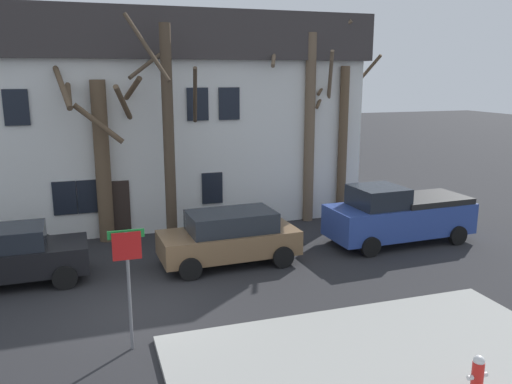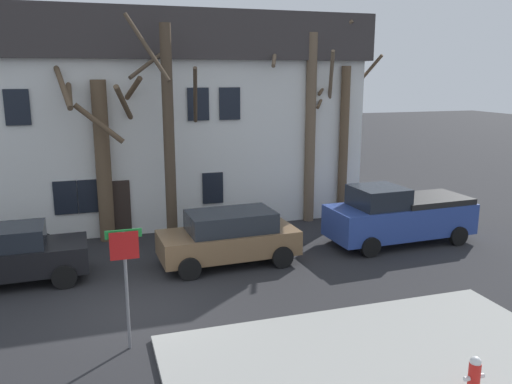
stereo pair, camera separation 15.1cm
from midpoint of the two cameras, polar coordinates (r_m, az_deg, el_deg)
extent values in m
plane|color=#262628|center=(14.00, -12.50, -12.42)|extent=(120.00, 120.00, 0.00)
cube|color=white|center=(24.04, -10.91, 6.11)|extent=(15.98, 8.98, 6.40)
cube|color=#383333|center=(23.93, -11.34, 15.89)|extent=(16.48, 9.48, 1.79)
cube|color=#2D231E|center=(19.80, -14.88, -1.82)|extent=(1.10, 0.12, 2.10)
cube|color=black|center=(19.69, -19.87, -0.59)|extent=(0.80, 0.08, 1.20)
cube|color=black|center=(19.67, -17.49, -0.43)|extent=(0.80, 0.08, 1.20)
cube|color=black|center=(20.16, -4.53, 0.44)|extent=(0.80, 0.08, 1.20)
cube|color=black|center=(19.35, -24.41, 8.42)|extent=(0.80, 0.08, 1.20)
cube|color=black|center=(19.62, -6.11, 9.51)|extent=(0.80, 0.08, 1.20)
cube|color=black|center=(19.90, -2.67, 9.61)|extent=(0.80, 0.08, 1.20)
cylinder|color=brown|center=(19.13, -16.13, 3.12)|extent=(0.53, 0.53, 5.70)
cylinder|color=brown|center=(19.35, -13.67, 9.98)|extent=(0.99, 2.10, 1.52)
cylinder|color=brown|center=(18.67, -13.96, 9.31)|extent=(0.78, 1.79, 1.36)
cylinder|color=brown|center=(18.87, -19.52, 10.29)|extent=(0.25, 2.00, 1.16)
cylinder|color=brown|center=(18.22, -16.52, 7.17)|extent=(1.61, 0.31, 1.40)
cylinder|color=brown|center=(18.64, -20.28, 11.22)|extent=(0.73, 2.47, 1.75)
cylinder|color=#4C3D2D|center=(18.22, -9.25, 5.90)|extent=(0.38, 0.38, 7.53)
cylinder|color=#4C3D2D|center=(18.11, -6.40, 10.38)|extent=(0.48, 1.96, 1.94)
cylinder|color=#4C3D2D|center=(18.67, -11.56, 13.46)|extent=(1.42, 1.26, 0.99)
cylinder|color=#4C3D2D|center=(17.47, -11.59, 15.23)|extent=(1.31, 1.52, 2.20)
cylinder|color=brown|center=(20.97, 6.15, 6.75)|extent=(0.41, 0.41, 7.44)
cylinder|color=brown|center=(20.90, 8.39, 12.06)|extent=(0.74, 1.56, 2.18)
cylinder|color=brown|center=(20.92, 2.38, 15.61)|extent=(1.25, 2.70, 1.65)
cylinder|color=brown|center=(21.26, 5.18, 14.98)|extent=(1.20, 0.65, 1.87)
cylinder|color=brown|center=(22.17, 5.29, 11.62)|extent=(2.77, 0.52, 1.56)
cylinder|color=brown|center=(21.92, 7.74, 15.73)|extent=(1.63, 1.90, 1.78)
cylinder|color=brown|center=(21.63, 9.74, 5.16)|extent=(0.37, 0.37, 6.20)
cylinder|color=brown|center=(21.70, 7.87, 11.74)|extent=(1.27, 1.31, 1.01)
cylinder|color=brown|center=(21.66, 7.58, 10.58)|extent=(1.26, 1.52, 1.12)
cylinder|color=brown|center=(22.31, 11.35, 11.66)|extent=(1.19, 1.85, 2.21)
cube|color=black|center=(16.54, -24.98, -6.72)|extent=(4.25, 1.82, 0.78)
cube|color=#1E232B|center=(16.34, -25.20, -4.47)|extent=(1.97, 1.57, 0.58)
cylinder|color=black|center=(15.73, -19.92, -8.69)|extent=(0.68, 0.23, 0.68)
cylinder|color=black|center=(17.37, -19.85, -6.66)|extent=(0.68, 0.23, 0.68)
cube|color=brown|center=(16.56, -2.77, -5.51)|extent=(4.39, 1.99, 0.76)
cube|color=#1E232B|center=(16.38, -2.51, -3.19)|extent=(2.74, 1.70, 0.62)
cylinder|color=black|center=(15.50, -7.00, -8.31)|extent=(0.69, 0.25, 0.68)
cylinder|color=black|center=(17.17, -8.38, -6.23)|extent=(0.69, 0.25, 0.68)
cylinder|color=black|center=(16.35, 3.16, -7.09)|extent=(0.69, 0.25, 0.68)
cylinder|color=black|center=(17.94, 0.88, -5.25)|extent=(0.69, 0.25, 0.68)
cube|color=#2D4799|center=(19.23, 15.65, -2.88)|extent=(5.30, 2.15, 1.08)
cube|color=#1E232B|center=(18.49, 13.43, -0.52)|extent=(1.74, 1.77, 0.70)
cube|color=black|center=(19.76, 18.48, -0.74)|extent=(2.79, 1.97, 0.20)
cylinder|color=black|center=(17.65, 12.63, -5.88)|extent=(0.69, 0.25, 0.68)
cylinder|color=black|center=(19.23, 9.54, -4.19)|extent=(0.69, 0.25, 0.68)
cylinder|color=black|center=(19.73, 21.41, -4.48)|extent=(0.69, 0.25, 0.68)
cylinder|color=black|center=(21.15, 17.98, -3.09)|extent=(0.69, 0.25, 0.68)
cylinder|color=red|center=(10.92, 23.07, -18.25)|extent=(0.22, 0.22, 0.64)
sphere|color=silver|center=(10.76, 23.23, -16.69)|extent=(0.21, 0.21, 0.21)
cylinder|color=silver|center=(10.81, 22.40, -18.33)|extent=(0.10, 0.09, 0.09)
cylinder|color=silver|center=(11.00, 23.75, -17.88)|extent=(0.10, 0.09, 0.09)
cylinder|color=slate|center=(11.70, -13.56, -10.50)|extent=(0.07, 0.07, 2.67)
cube|color=red|center=(11.32, -13.82, -5.72)|extent=(0.60, 0.03, 0.60)
cube|color=#1E8C38|center=(11.28, -13.90, -4.45)|extent=(0.76, 0.02, 0.18)
torus|color=black|center=(18.89, -21.76, -5.21)|extent=(0.68, 0.31, 0.71)
torus|color=black|center=(19.36, -24.55, -5.04)|extent=(0.68, 0.31, 0.71)
cylinder|color=#1E4C8C|center=(19.06, -23.23, -4.49)|extent=(0.94, 0.41, 0.19)
cylinder|color=#1E4C8C|center=(19.09, -23.83, -3.80)|extent=(0.10, 0.07, 0.45)
camera|label=1|loc=(0.08, -89.76, 0.05)|focal=36.65mm
camera|label=2|loc=(0.08, 90.24, -0.05)|focal=36.65mm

